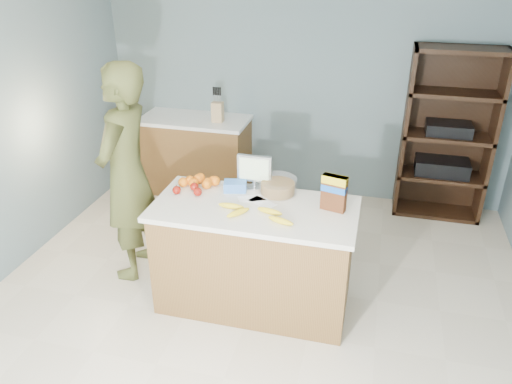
% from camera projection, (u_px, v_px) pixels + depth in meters
% --- Properties ---
extents(floor, '(4.50, 5.00, 0.02)m').
position_uv_depth(floor, '(245.00, 325.00, 3.92)').
color(floor, beige).
rests_on(floor, ground).
extents(walls, '(4.52, 5.02, 2.51)m').
position_uv_depth(walls, '(242.00, 125.00, 3.18)').
color(walls, slate).
rests_on(walls, ground).
extents(counter_peninsula, '(1.56, 0.76, 0.90)m').
position_uv_depth(counter_peninsula, '(254.00, 260.00, 4.00)').
color(counter_peninsula, brown).
rests_on(counter_peninsula, ground).
extents(back_cabinet, '(1.24, 0.62, 0.90)m').
position_uv_depth(back_cabinet, '(197.00, 154.00, 5.89)').
color(back_cabinet, brown).
rests_on(back_cabinet, ground).
extents(shelving_unit, '(0.90, 0.40, 1.80)m').
position_uv_depth(shelving_unit, '(446.00, 137.00, 5.23)').
color(shelving_unit, black).
rests_on(shelving_unit, ground).
extents(person, '(0.46, 0.69, 1.89)m').
position_uv_depth(person, '(127.00, 174.00, 4.19)').
color(person, '#454821').
rests_on(person, ground).
extents(knife_block, '(0.12, 0.10, 0.31)m').
position_uv_depth(knife_block, '(218.00, 111.00, 5.53)').
color(knife_block, tan).
rests_on(knife_block, back_cabinet).
extents(envelopes, '(0.34, 0.25, 0.00)m').
position_uv_depth(envelopes, '(257.00, 200.00, 3.87)').
color(envelopes, white).
rests_on(envelopes, counter_peninsula).
extents(bananas, '(0.61, 0.22, 0.05)m').
position_uv_depth(bananas, '(255.00, 212.00, 3.65)').
color(bananas, yellow).
rests_on(bananas, counter_peninsula).
extents(apples, '(0.24, 0.16, 0.07)m').
position_uv_depth(apples, '(190.00, 190.00, 3.96)').
color(apples, maroon).
rests_on(apples, counter_peninsula).
extents(oranges, '(0.33, 0.20, 0.08)m').
position_uv_depth(oranges, '(201.00, 181.00, 4.09)').
color(oranges, orange).
rests_on(oranges, counter_peninsula).
extents(blue_carton, '(0.20, 0.16, 0.08)m').
position_uv_depth(blue_carton, '(235.00, 186.00, 4.01)').
color(blue_carton, blue).
rests_on(blue_carton, counter_peninsula).
extents(salad_bowl, '(0.30, 0.30, 0.13)m').
position_uv_depth(salad_bowl, '(278.00, 187.00, 3.96)').
color(salad_bowl, '#267219').
rests_on(salad_bowl, counter_peninsula).
extents(tv, '(0.28, 0.12, 0.28)m').
position_uv_depth(tv, '(254.00, 170.00, 4.00)').
color(tv, silver).
rests_on(tv, counter_peninsula).
extents(cereal_box, '(0.20, 0.11, 0.28)m').
position_uv_depth(cereal_box, '(334.00, 190.00, 3.66)').
color(cereal_box, '#592B14').
rests_on(cereal_box, counter_peninsula).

